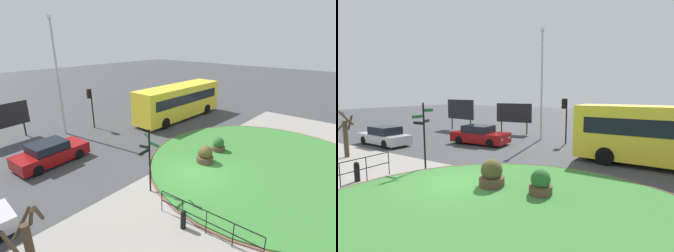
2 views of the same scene
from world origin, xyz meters
TOP-DOWN VIEW (x-y plane):
  - ground at (0.00, 0.00)m, footprint 120.00×120.00m
  - sidewalk_paving at (0.00, -1.96)m, footprint 32.00×8.08m
  - grass_island at (3.77, -2.54)m, footprint 14.32×14.32m
  - grass_kerb_ring at (3.77, -2.54)m, footprint 14.63×14.63m
  - signpost_directional at (-3.02, 0.83)m, footprint 0.88×1.20m
  - bollard_foreground at (-4.00, -2.14)m, footprint 0.23×0.23m
  - railing_grass_edge at (-3.63, -3.02)m, footprint 0.33×4.64m
  - bus_yellow at (7.88, 7.78)m, footprint 10.08×2.69m
  - car_far_lane at (-4.91, 7.85)m, footprint 4.59×2.28m
  - traffic_light_near at (0.51, 11.60)m, footprint 0.49×0.26m
  - lamppost_tall at (-1.74, 12.16)m, footprint 0.32×0.32m
  - billboard_left at (-5.48, 13.95)m, footprint 3.67×0.62m
  - planter_near_signpost at (1.51, 0.44)m, footprint 1.07×1.07m
  - planter_kerbside at (3.60, 0.71)m, footprint 0.90×0.90m
  - street_tree_bare at (-9.09, -0.00)m, footprint 1.30×1.05m

SIDE VIEW (x-z plane):
  - ground at x=0.00m, z-range 0.00..0.00m
  - sidewalk_paving at x=0.00m, z-range 0.00..0.02m
  - grass_island at x=3.77m, z-range 0.00..0.10m
  - grass_kerb_ring at x=3.77m, z-range 0.00..0.11m
  - bollard_foreground at x=-4.00m, z-range 0.01..0.92m
  - planter_kerbside at x=3.60m, z-range -0.05..1.01m
  - planter_near_signpost at x=1.51m, z-range -0.07..1.16m
  - car_far_lane at x=-4.91m, z-range -0.04..1.40m
  - railing_grass_edge at x=-3.63m, z-range 0.16..1.27m
  - street_tree_bare at x=-9.09m, z-range -0.11..3.00m
  - bus_yellow at x=7.88m, z-range 0.12..3.36m
  - billboard_left at x=-5.48m, z-range 0.49..3.42m
  - signpost_directional at x=-3.02m, z-range 0.29..3.74m
  - traffic_light_near at x=0.51m, z-range 0.82..4.32m
  - lamppost_tall at x=-1.74m, z-range 0.30..9.43m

